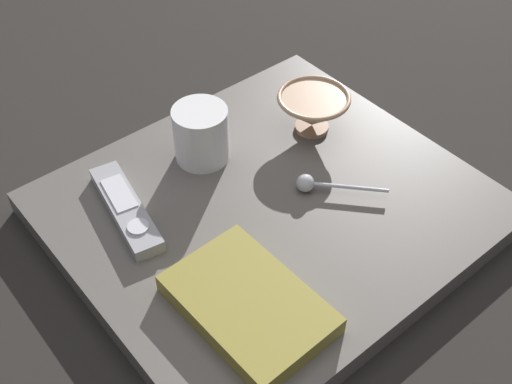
# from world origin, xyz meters

# --- Properties ---
(ground_plane) EXTENTS (6.00, 6.00, 0.00)m
(ground_plane) POSITION_xyz_m (0.00, 0.00, 0.00)
(ground_plane) COLOR black
(table) EXTENTS (0.61, 0.55, 0.04)m
(table) POSITION_xyz_m (0.00, 0.00, 0.02)
(table) COLOR #5B5651
(table) RESTS_ON ground
(cereal_bowl) EXTENTS (0.13, 0.13, 0.07)m
(cereal_bowl) POSITION_xyz_m (0.17, 0.09, 0.08)
(cereal_bowl) COLOR tan
(cereal_bowl) RESTS_ON table
(coffee_mug) EXTENTS (0.09, 0.09, 0.09)m
(coffee_mug) POSITION_xyz_m (-0.02, 0.15, 0.09)
(coffee_mug) COLOR white
(coffee_mug) RESTS_ON table
(teaspoon) EXTENTS (0.10, 0.11, 0.03)m
(teaspoon) POSITION_xyz_m (0.07, -0.02, 0.06)
(teaspoon) COLOR silver
(teaspoon) RESTS_ON table
(tv_remote_near) EXTENTS (0.08, 0.20, 0.02)m
(tv_remote_near) POSITION_xyz_m (-0.18, 0.12, 0.05)
(tv_remote_near) COLOR #9E9EA3
(tv_remote_near) RESTS_ON table
(paperback_book) EXTENTS (0.15, 0.22, 0.03)m
(paperback_book) POSITION_xyz_m (-0.15, -0.14, 0.06)
(paperback_book) COLOR olive
(paperback_book) RESTS_ON table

